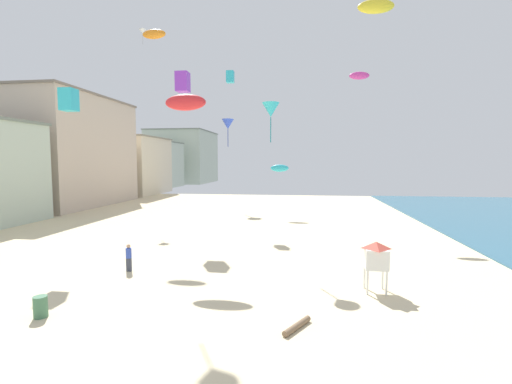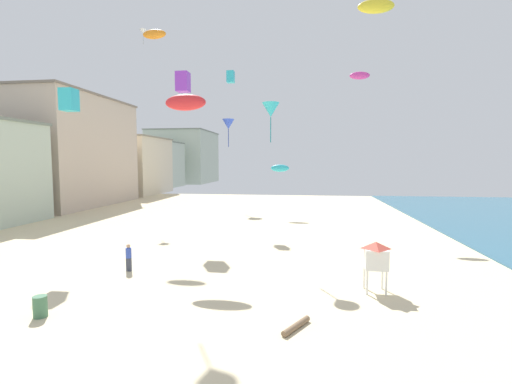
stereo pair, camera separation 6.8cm
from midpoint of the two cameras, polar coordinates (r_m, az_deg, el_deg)
The scene contains 20 objects.
ground_plane at distance 13.71m, azimuth -23.84°, elevation -23.99°, with size 120.00×120.00×0.00m, color beige.
boardwalk_hotel_mid at distance 62.44m, azimuth -29.75°, elevation 5.60°, with size 17.58×20.84×16.11m.
boardwalk_hotel_far at distance 79.07m, azimuth -20.95°, elevation 3.95°, with size 17.46×15.26×11.50m.
boardwalk_hotel_distant at distance 94.94m, azimuth -15.86°, elevation 4.20°, with size 10.68×15.89×11.59m.
boardwalk_hotel_furthest at distance 115.71m, azimuth -11.47°, elevation 5.45°, with size 17.35×21.82×15.97m.
kite_flyer at distance 23.03m, azimuth -19.59°, elevation -9.53°, with size 0.34×0.34×1.64m.
lifeguard_stand at distance 19.17m, azimuth 18.36°, elevation -9.55°, with size 1.10×1.10×2.55m.
beach_trash_bin at distance 18.25m, azimuth -31.05°, elevation -15.31°, with size 0.56×0.56×0.90m, color #3D6B4C.
driftwood_log at distance 15.07m, azimuth 6.36°, elevation -20.33°, with size 0.24×0.24×1.76m, color #7A6047.
kite_purple_box at distance 34.46m, azimuth -11.60°, elevation 16.70°, with size 1.11×1.11×1.74m.
kite_yellow_parafoil at distance 27.78m, azimuth 18.37°, elevation 26.11°, with size 2.36×0.66×0.92m.
kite_cyan_delta at distance 24.60m, azimuth 2.27°, elevation 12.86°, with size 1.16×1.16×2.63m.
kite_orange_parafoil_2 at distance 36.63m, azimuth -15.90°, elevation 22.91°, with size 2.18×0.61×0.85m.
kite_red_parafoil at distance 25.16m, azimuth -11.17°, elevation 13.74°, with size 2.79×0.78×1.09m.
kite_cyan_box at distance 40.74m, azimuth -4.15°, elevation 17.73°, with size 0.78×0.78×1.22m.
kite_magenta_parafoil at distance 37.98m, azimuth 15.99°, elevation 17.30°, with size 1.92×0.53×0.75m.
kite_white_delta at distance 51.65m, azimuth -17.56°, elevation 23.00°, with size 0.83×0.83×1.88m.
kite_blue_delta at distance 51.23m, azimuth -4.52°, elevation 10.65°, with size 1.69×1.69×3.84m.
kite_cyan_box_2 at distance 28.74m, azimuth -27.60°, elevation 12.82°, with size 0.97×0.97×1.52m.
kite_cyan_parafoil at distance 42.75m, azimuth 3.71°, elevation 3.79°, with size 2.16×0.60×0.84m.
Camera 1 is at (6.44, -10.18, 6.51)m, focal length 25.26 mm.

